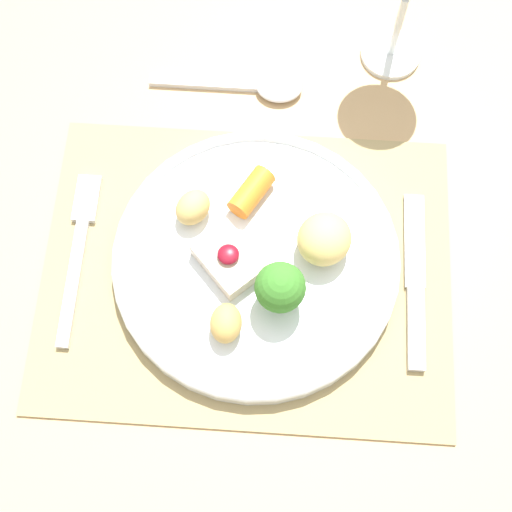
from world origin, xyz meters
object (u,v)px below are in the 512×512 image
object	(u,v)px
fork	(79,245)
knife	(415,291)
dinner_plate	(258,259)
spoon	(263,86)

from	to	relation	value
fork	knife	distance (m)	0.34
dinner_plate	fork	bearing A→B (deg)	177.69
dinner_plate	knife	size ratio (longest dim) A/B	1.55
dinner_plate	spoon	distance (m)	0.21
fork	knife	bearing A→B (deg)	-4.98
fork	knife	world-z (taller)	knife
dinner_plate	knife	bearing A→B (deg)	-7.18
fork	knife	size ratio (longest dim) A/B	1.00
knife	spoon	distance (m)	0.28
dinner_plate	fork	distance (m)	0.18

